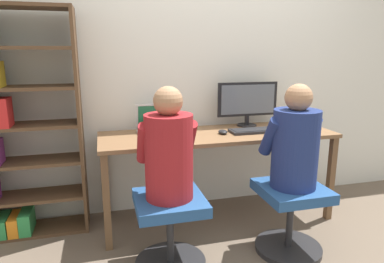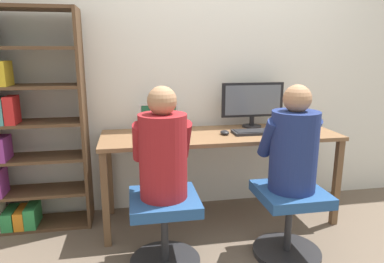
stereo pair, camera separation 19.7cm
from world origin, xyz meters
name	(u,v)px [view 1 (the left image)]	position (x,y,z in m)	size (l,w,h in m)	color
ground_plane	(229,235)	(0.00, 0.00, 0.00)	(14.00, 14.00, 0.00)	brown
wall_back	(205,61)	(0.00, 0.67, 1.30)	(10.00, 0.05, 2.60)	silver
desk	(218,142)	(0.00, 0.30, 0.66)	(1.89, 0.60, 0.74)	brown
desktop_monitor	(248,102)	(0.33, 0.49, 0.95)	(0.55, 0.17, 0.39)	black
laptop	(157,127)	(-0.47, 0.43, 0.79)	(0.32, 0.28, 0.23)	#B7B7BC
keyboard	(256,130)	(0.31, 0.25, 0.76)	(0.43, 0.17, 0.03)	#232326
computer_mouse_by_keyboard	(223,132)	(0.02, 0.26, 0.76)	(0.07, 0.10, 0.03)	black
office_chair_left	(290,213)	(0.33, -0.30, 0.29)	(0.47, 0.47, 0.49)	#262628
office_chair_right	(170,226)	(-0.52, -0.27, 0.29)	(0.47, 0.47, 0.49)	#262628
person_at_monitor	(295,143)	(0.33, -0.30, 0.79)	(0.38, 0.34, 0.70)	navy
person_at_laptop	(169,150)	(-0.52, -0.26, 0.79)	(0.37, 0.34, 0.70)	maroon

